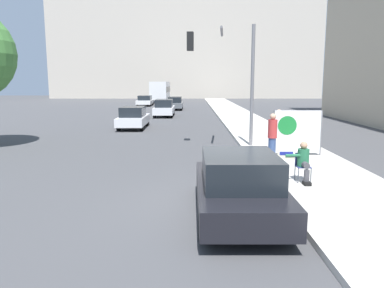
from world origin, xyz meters
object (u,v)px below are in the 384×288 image
(traffic_light_pole, at_px, (227,65))
(car_on_road_far_lane, at_px, (144,101))
(protest_banner, at_px, (296,132))
(pedestrian_behind, at_px, (277,130))
(car_on_road_midblock, at_px, (163,108))
(seated_protester, at_px, (302,161))
(jogger_on_sidewalk, at_px, (271,137))
(parked_car_curbside, at_px, (238,186))
(car_on_road_nearest, at_px, (132,118))
(car_on_road_distant, at_px, (174,103))
(city_bus_on_road, at_px, (159,90))

(traffic_light_pole, bearing_deg, car_on_road_far_lane, 103.75)
(traffic_light_pole, bearing_deg, protest_banner, -45.36)
(pedestrian_behind, distance_m, traffic_light_pole, 3.88)
(car_on_road_midblock, relative_size, car_on_road_far_lane, 1.01)
(seated_protester, height_order, car_on_road_midblock, car_on_road_midblock)
(jogger_on_sidewalk, bearing_deg, parked_car_curbside, 53.48)
(car_on_road_nearest, height_order, car_on_road_distant, car_on_road_nearest)
(car_on_road_far_lane, distance_m, city_bus_on_road, 10.22)
(protest_banner, relative_size, parked_car_curbside, 0.46)
(parked_car_curbside, bearing_deg, pedestrian_behind, 70.84)
(traffic_light_pole, distance_m, car_on_road_distant, 25.61)
(city_bus_on_road, bearing_deg, car_on_road_far_lane, -96.82)
(protest_banner, height_order, car_on_road_distant, protest_banner)
(jogger_on_sidewalk, bearing_deg, car_on_road_midblock, -92.18)
(pedestrian_behind, height_order, car_on_road_distant, pedestrian_behind)
(seated_protester, relative_size, car_on_road_nearest, 0.27)
(parked_car_curbside, xyz_separation_m, city_bus_on_road, (-6.06, 51.46, 1.08))
(seated_protester, height_order, car_on_road_distant, car_on_road_distant)
(car_on_road_midblock, distance_m, car_on_road_distant, 8.53)
(pedestrian_behind, bearing_deg, traffic_light_pole, 22.52)
(seated_protester, xyz_separation_m, protest_banner, (0.94, 4.09, 0.32))
(car_on_road_midblock, bearing_deg, city_bus_on_road, 95.49)
(traffic_light_pole, relative_size, car_on_road_nearest, 1.22)
(car_on_road_far_lane, xyz_separation_m, city_bus_on_road, (1.21, 10.09, 1.14))
(traffic_light_pole, xyz_separation_m, parked_car_curbside, (-0.60, -9.23, -3.12))
(car_on_road_distant, bearing_deg, car_on_road_midblock, -94.12)
(protest_banner, bearing_deg, jogger_on_sidewalk, -138.98)
(seated_protester, xyz_separation_m, car_on_road_far_lane, (-9.47, 38.81, -0.11))
(protest_banner, xyz_separation_m, car_on_road_distant, (-6.14, 27.74, -0.39))
(car_on_road_midblock, bearing_deg, protest_banner, -70.67)
(traffic_light_pole, distance_m, city_bus_on_road, 42.80)
(protest_banner, height_order, parked_car_curbside, protest_banner)
(city_bus_on_road, bearing_deg, pedestrian_behind, -78.93)
(protest_banner, distance_m, car_on_road_distant, 28.41)
(car_on_road_midblock, bearing_deg, traffic_light_pole, -75.84)
(protest_banner, distance_m, car_on_road_nearest, 13.15)
(car_on_road_midblock, xyz_separation_m, city_bus_on_road, (-2.46, 25.57, 1.06))
(pedestrian_behind, bearing_deg, parked_car_curbside, 136.70)
(jogger_on_sidewalk, bearing_deg, pedestrian_behind, -126.86)
(city_bus_on_road, bearing_deg, car_on_road_distant, -79.80)
(pedestrian_behind, distance_m, car_on_road_midblock, 19.51)
(protest_banner, bearing_deg, car_on_road_far_lane, 106.69)
(traffic_light_pole, xyz_separation_m, car_on_road_nearest, (-5.63, 7.71, -3.14))
(car_on_road_midblock, height_order, car_on_road_far_lane, car_on_road_midblock)
(car_on_road_nearest, xyz_separation_m, car_on_road_distant, (2.04, 17.45, -0.01))
(city_bus_on_road, bearing_deg, parked_car_curbside, -83.29)
(parked_car_curbside, relative_size, city_bus_on_road, 0.42)
(city_bus_on_road, bearing_deg, car_on_road_midblock, -84.51)
(car_on_road_nearest, bearing_deg, city_bus_on_road, 91.71)
(traffic_light_pole, relative_size, parked_car_curbside, 1.30)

